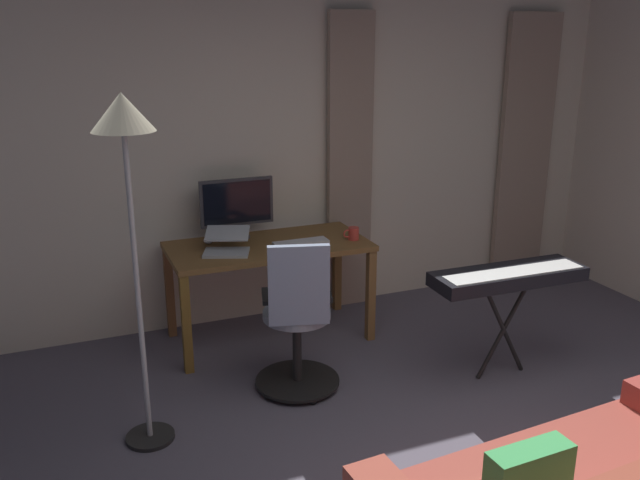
# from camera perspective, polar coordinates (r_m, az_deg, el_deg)

# --- Properties ---
(back_room_partition) EXTENTS (5.72, 0.10, 2.73)m
(back_room_partition) POSITION_cam_1_polar(r_m,az_deg,el_deg) (5.46, -2.08, 7.80)
(back_room_partition) COLOR beige
(back_room_partition) RESTS_ON ground
(curtain_left_panel) EXTENTS (0.53, 0.06, 2.42)m
(curtain_left_panel) POSITION_cam_1_polar(r_m,az_deg,el_deg) (6.46, 16.91, 7.15)
(curtain_left_panel) COLOR gray
(curtain_left_panel) RESTS_ON ground
(curtain_right_panel) EXTENTS (0.38, 0.06, 2.42)m
(curtain_right_panel) POSITION_cam_1_polar(r_m,az_deg,el_deg) (5.54, 2.53, 6.30)
(curtain_right_panel) COLOR gray
(curtain_right_panel) RESTS_ON ground
(desk) EXTENTS (1.47, 0.71, 0.76)m
(desk) POSITION_cam_1_polar(r_m,az_deg,el_deg) (5.03, -4.37, -1.35)
(desk) COLOR brown
(desk) RESTS_ON ground
(office_chair) EXTENTS (0.56, 0.56, 1.05)m
(office_chair) POSITION_cam_1_polar(r_m,az_deg,el_deg) (4.33, -1.90, -7.09)
(office_chair) COLOR black
(office_chair) RESTS_ON ground
(computer_monitor) EXTENTS (0.56, 0.18, 0.46)m
(computer_monitor) POSITION_cam_1_polar(r_m,az_deg,el_deg) (5.11, -7.04, 3.01)
(computer_monitor) COLOR #333338
(computer_monitor) RESTS_ON desk
(computer_keyboard) EXTENTS (0.41, 0.13, 0.02)m
(computer_keyboard) POSITION_cam_1_polar(r_m,az_deg,el_deg) (4.98, -1.63, -0.22)
(computer_keyboard) COLOR silver
(computer_keyboard) RESTS_ON desk
(laptop) EXTENTS (0.40, 0.40, 0.15)m
(laptop) POSITION_cam_1_polar(r_m,az_deg,el_deg) (4.83, -7.89, -0.45)
(laptop) COLOR #B7BCC1
(laptop) RESTS_ON desk
(computer_mouse) EXTENTS (0.06, 0.10, 0.04)m
(computer_mouse) POSITION_cam_1_polar(r_m,az_deg,el_deg) (5.07, -9.47, -0.08)
(computer_mouse) COLOR silver
(computer_mouse) RESTS_ON desk
(mug_tea) EXTENTS (0.13, 0.08, 0.10)m
(mug_tea) POSITION_cam_1_polar(r_m,az_deg,el_deg) (5.08, 2.82, 0.55)
(mug_tea) COLOR #CC3D33
(mug_tea) RESTS_ON desk
(piano_keyboard) EXTENTS (1.06, 0.34, 0.78)m
(piano_keyboard) POSITION_cam_1_polar(r_m,az_deg,el_deg) (4.62, 15.64, -3.14)
(piano_keyboard) COLOR black
(piano_keyboard) RESTS_ON ground
(floor_lamp) EXTENTS (0.32, 0.32, 1.98)m
(floor_lamp) POSITION_cam_1_polar(r_m,az_deg,el_deg) (3.59, -16.09, 6.98)
(floor_lamp) COLOR black
(floor_lamp) RESTS_ON ground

